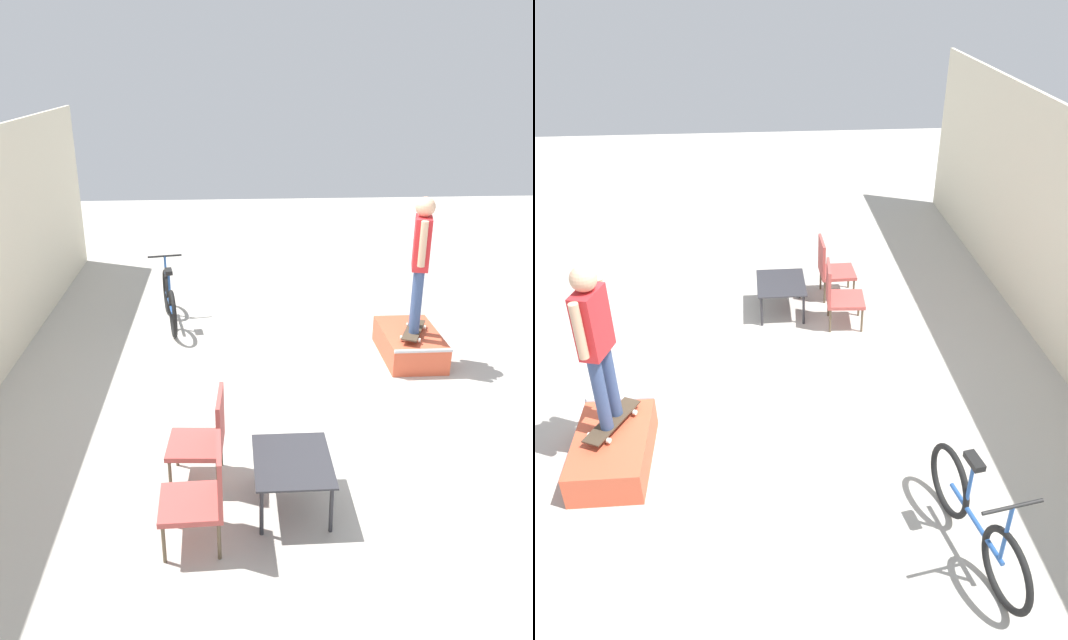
# 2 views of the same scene
# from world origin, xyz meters

# --- Properties ---
(ground_plane) EXTENTS (24.00, 24.00, 0.00)m
(ground_plane) POSITION_xyz_m (0.00, 0.00, 0.00)
(ground_plane) COLOR #B7B2A8
(skate_ramp_box) EXTENTS (1.23, 0.74, 0.39)m
(skate_ramp_box) POSITION_xyz_m (1.19, -1.08, 0.18)
(skate_ramp_box) COLOR #DB5638
(skate_ramp_box) RESTS_ON ground_plane
(skateboard_on_ramp) EXTENTS (0.76, 0.50, 0.07)m
(skateboard_on_ramp) POSITION_xyz_m (1.06, -1.08, 0.45)
(skateboard_on_ramp) COLOR #473828
(skateboard_on_ramp) RESTS_ON skate_ramp_box
(person_skater) EXTENTS (0.55, 0.29, 1.75)m
(person_skater) POSITION_xyz_m (1.06, -1.08, 1.50)
(person_skater) COLOR #384C7A
(person_skater) RESTS_ON skateboard_on_ramp
(coffee_table) EXTENTS (0.85, 0.69, 0.48)m
(coffee_table) POSITION_xyz_m (-1.79, 0.82, 0.43)
(coffee_table) COLOR #2D2D33
(coffee_table) RESTS_ON ground_plane
(patio_chair_left) EXTENTS (0.53, 0.53, 0.92)m
(patio_chair_left) POSITION_xyz_m (-2.21, 1.59, 0.49)
(patio_chair_left) COLOR brown
(patio_chair_left) RESTS_ON ground_plane
(patio_chair_right) EXTENTS (0.55, 0.55, 0.92)m
(patio_chair_right) POSITION_xyz_m (-1.37, 1.59, 0.49)
(patio_chair_right) COLOR brown
(patio_chair_right) RESTS_ON ground_plane
(bicycle) EXTENTS (1.69, 0.52, 0.98)m
(bicycle) POSITION_xyz_m (2.56, 2.26, 0.38)
(bicycle) COLOR black
(bicycle) RESTS_ON ground_plane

